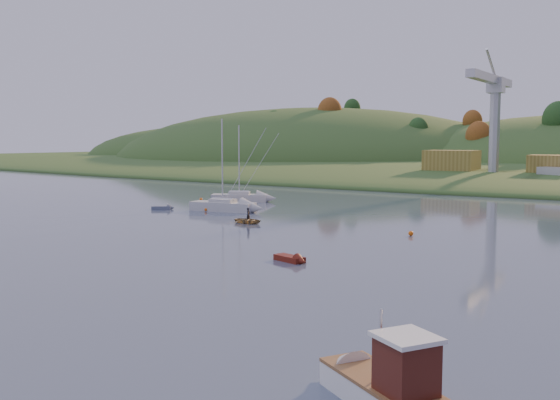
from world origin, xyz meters
The scene contains 19 objects.
shore_slope centered at (0.00, 165.00, 0.00)m, with size 640.00×150.00×7.00m, color #2C5522.
hill_left_far centered at (-160.00, 215.00, 0.00)m, with size 120.00×100.00×32.00m, color #2C5522.
hill_left centered at (-90.00, 200.00, 0.00)m, with size 170.00×140.00×44.00m, color #2C5522.
hillside_trees centered at (0.00, 185.00, 0.00)m, with size 280.00×50.00×32.00m, color #18451B, non-canonical shape.
wharf centered at (5.00, 122.00, 1.20)m, with size 42.00×16.00×2.40m, color slate.
shed_west centered at (-8.00, 123.00, 4.80)m, with size 11.00×8.00×4.80m, color olive.
shed_east centered at (13.00, 124.00, 4.40)m, with size 9.00×7.00×4.00m, color olive.
dock_crane centered at (2.00, 118.39, 17.17)m, with size 3.20×28.00×20.30m.
fishing_boat centered at (28.17, 5.21, 0.90)m, with size 6.46×4.97×4.06m.
sailboat_near centered at (-14.97, 49.95, 0.79)m, with size 9.22×4.19×12.33m.
sailboat_far centered at (-20.79, 61.25, 0.76)m, with size 8.65×6.37×11.78m.
canoe centered at (-4.75, 41.95, 0.35)m, with size 2.42×3.39×0.70m, color #988154.
paddler centered at (-4.75, 41.95, 0.77)m, with size 0.56×0.37×1.54m, color black.
red_tender centered at (11.88, 25.57, 0.22)m, with size 3.34×1.91×1.08m.
grey_dinghy centered at (-22.77, 47.21, 0.24)m, with size 3.20×2.67×1.15m.
work_vessel centered at (15.00, 118.00, 1.47)m, with size 17.08×10.89×4.14m.
buoy_0 centered at (14.31, 43.44, 0.25)m, with size 0.50×0.50×0.50m, color orange.
buoy_1 centered at (-26.61, 58.98, 0.25)m, with size 0.50×0.50×0.50m, color orange.
buoy_2 centered at (-16.58, 48.44, 0.25)m, with size 0.50×0.50×0.50m, color orange.
Camera 1 is at (37.53, -15.04, 9.57)m, focal length 40.00 mm.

